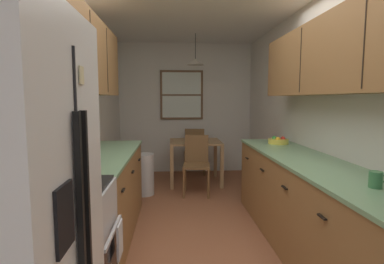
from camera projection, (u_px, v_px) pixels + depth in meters
ground_plane at (196, 223)px, 3.60m from camera, size 12.00×12.00×0.00m
wall_left at (75, 116)px, 3.37m from camera, size 0.10×9.00×2.55m
wall_right at (311, 115)px, 3.55m from camera, size 0.10×9.00×2.55m
wall_back at (186, 108)px, 6.09m from camera, size 4.40×0.10×2.55m
stove_range at (58, 257)px, 1.90m from camera, size 0.66×0.64×1.10m
microwave_over_range at (29, 68)px, 1.77m from camera, size 0.39×0.60×0.31m
counter_left at (103, 196)px, 3.19m from camera, size 0.64×1.95×0.90m
upper_cabinets_left at (83, 56)px, 2.98m from camera, size 0.33×2.03×0.75m
counter_right at (318, 214)px, 2.67m from camera, size 0.64×3.31×0.90m
upper_cabinets_right at (345, 53)px, 2.48m from camera, size 0.33×2.99×0.67m
dining_table at (195, 148)px, 5.27m from camera, size 0.87×0.80×0.74m
dining_chair_near at (196, 162)px, 4.68m from camera, size 0.44×0.44×0.90m
dining_chair_far at (195, 149)px, 5.89m from camera, size 0.45×0.45×0.90m
pendant_light at (195, 62)px, 5.11m from camera, size 0.29×0.29×0.52m
back_window at (182, 95)px, 5.98m from camera, size 0.84×0.05×0.96m
trash_bin at (144, 174)px, 4.64m from camera, size 0.29×0.29×0.63m
storage_canister at (80, 159)px, 2.40m from camera, size 0.11×0.11×0.18m
dish_towel at (120, 240)px, 2.08m from camera, size 0.02×0.16×0.24m
mug_spare at (376, 180)px, 1.92m from camera, size 0.12×0.08×0.10m
fruit_bowl at (278, 141)px, 3.82m from camera, size 0.25×0.25×0.09m
table_serving_bowl at (196, 139)px, 5.24m from camera, size 0.17×0.17×0.06m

